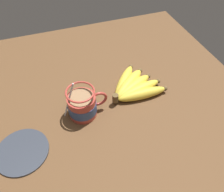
% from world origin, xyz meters
% --- Properties ---
extents(table, '(1.04, 1.04, 0.04)m').
position_xyz_m(table, '(0.00, 0.00, 0.02)').
color(table, brown).
rests_on(table, ground).
extents(coffee_mug, '(0.14, 0.09, 0.14)m').
position_xyz_m(coffee_mug, '(-0.07, -0.01, 0.08)').
color(coffee_mug, '#B23D33').
rests_on(coffee_mug, table).
extents(banana_bunch, '(0.20, 0.18, 0.04)m').
position_xyz_m(banana_bunch, '(0.12, 0.03, 0.06)').
color(banana_bunch, brown).
rests_on(banana_bunch, table).
extents(small_plate, '(0.15, 0.15, 0.01)m').
position_xyz_m(small_plate, '(-0.27, -0.09, 0.04)').
color(small_plate, '#333842').
rests_on(small_plate, table).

